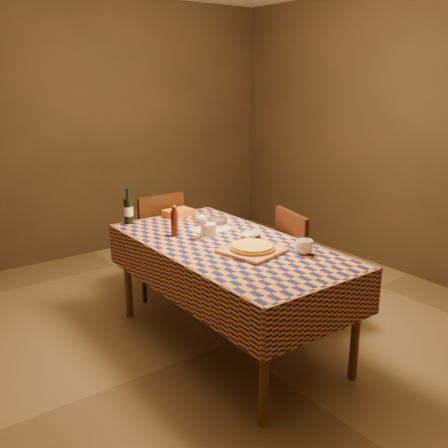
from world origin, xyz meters
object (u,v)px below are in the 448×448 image
(wine_bottle, at_px, (128,210))
(chair_right, at_px, (303,263))
(dining_table, at_px, (228,254))
(chair_far, at_px, (156,238))
(bowl, at_px, (218,221))
(cutting_board, at_px, (252,251))
(white_plate, at_px, (217,222))
(pizza, at_px, (252,247))

(wine_bottle, relative_size, chair_right, 0.30)
(dining_table, bearing_deg, chair_far, 88.72)
(dining_table, distance_m, chair_right, 0.66)
(dining_table, relative_size, chair_far, 1.98)
(dining_table, distance_m, bowl, 0.49)
(chair_far, relative_size, chair_right, 1.00)
(cutting_board, relative_size, bowl, 2.27)
(dining_table, bearing_deg, wine_bottle, 110.63)
(dining_table, relative_size, cutting_board, 5.17)
(wine_bottle, distance_m, white_plate, 0.70)
(dining_table, xyz_separation_m, chair_far, (0.02, 1.08, -0.17))
(cutting_board, distance_m, pizza, 0.03)
(chair_right, bearing_deg, cutting_board, -168.57)
(white_plate, bearing_deg, wine_bottle, 144.58)
(pizza, xyz_separation_m, bowl, (0.19, 0.66, -0.01))
(chair_far, bearing_deg, wine_bottle, -148.75)
(cutting_board, xyz_separation_m, bowl, (0.19, 0.66, 0.01))
(bowl, bearing_deg, chair_far, 106.40)
(wine_bottle, relative_size, white_plate, 1.25)
(dining_table, bearing_deg, cutting_board, -84.77)
(cutting_board, height_order, chair_right, chair_right)
(pizza, bearing_deg, bowl, 73.55)
(pizza, distance_m, chair_far, 1.34)
(wine_bottle, bearing_deg, white_plate, -35.42)
(dining_table, bearing_deg, pizza, -84.77)
(dining_table, relative_size, white_plate, 8.19)
(cutting_board, xyz_separation_m, chair_far, (0.00, 1.31, -0.26))
(wine_bottle, xyz_separation_m, chair_right, (0.95, -0.97, -0.35))
(bowl, relative_size, chair_far, 0.17)
(bowl, height_order, wine_bottle, wine_bottle)
(white_plate, height_order, chair_far, chair_far)
(pizza, distance_m, wine_bottle, 1.15)
(cutting_board, relative_size, pizza, 1.17)
(white_plate, bearing_deg, cutting_board, -107.15)
(white_plate, distance_m, chair_far, 0.70)
(bowl, height_order, white_plate, bowl)
(cutting_board, xyz_separation_m, chair_right, (0.61, 0.12, -0.26))
(wine_bottle, bearing_deg, cutting_board, -72.46)
(cutting_board, bearing_deg, pizza, 97.13)
(dining_table, relative_size, wine_bottle, 6.55)
(bowl, bearing_deg, chair_right, -52.34)
(wine_bottle, height_order, white_plate, wine_bottle)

